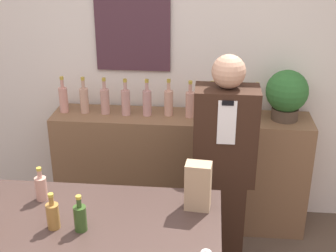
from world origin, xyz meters
name	(u,v)px	position (x,y,z in m)	size (l,w,h in m)	color
back_wall	(170,55)	(0.00, 2.00, 1.35)	(5.20, 0.09, 2.70)	silver
back_shelf	(180,170)	(0.11, 1.75, 0.47)	(1.98, 0.37, 0.95)	brown
shopkeeper	(223,172)	(0.43, 1.18, 0.79)	(0.40, 0.25, 1.59)	#331E14
potted_plant	(287,93)	(0.88, 1.77, 1.15)	(0.31, 0.31, 0.38)	#4C3D2D
paper_bag	(198,186)	(0.28, 0.58, 1.03)	(0.14, 0.10, 0.27)	tan
counter_bottle_2	(41,188)	(-0.58, 0.59, 0.97)	(0.06, 0.06, 0.20)	tan
counter_bottle_3	(53,215)	(-0.43, 0.34, 0.97)	(0.06, 0.06, 0.20)	olive
counter_bottle_4	(80,217)	(-0.29, 0.33, 0.97)	(0.06, 0.06, 0.20)	#2F4B1E
shelf_bottle_0	(64,99)	(-0.81, 1.76, 1.05)	(0.07, 0.07, 0.29)	tan
shelf_bottle_1	(84,99)	(-0.64, 1.76, 1.05)	(0.07, 0.07, 0.29)	tan
shelf_bottle_2	(105,100)	(-0.48, 1.76, 1.05)	(0.07, 0.07, 0.29)	tan
shelf_bottle_3	(126,101)	(-0.32, 1.75, 1.05)	(0.07, 0.07, 0.29)	tan
shelf_bottle_4	(147,102)	(-0.15, 1.75, 1.05)	(0.07, 0.07, 0.29)	tan
shelf_bottle_5	(169,102)	(0.01, 1.77, 1.05)	(0.07, 0.07, 0.29)	tan
shelf_bottle_6	(190,103)	(0.17, 1.75, 1.05)	(0.07, 0.07, 0.29)	tan
shelf_bottle_7	(212,104)	(0.34, 1.75, 1.05)	(0.07, 0.07, 0.29)	tan
shelf_bottle_8	(234,105)	(0.50, 1.74, 1.05)	(0.07, 0.07, 0.29)	tan
shelf_bottle_9	(256,106)	(0.66, 1.75, 1.05)	(0.07, 0.07, 0.29)	tan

